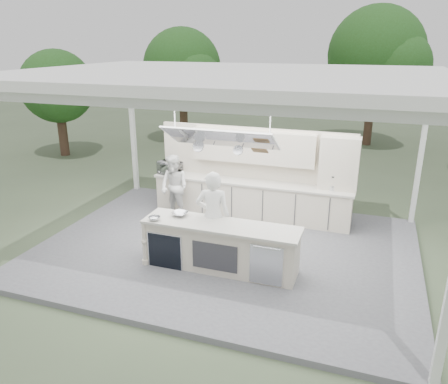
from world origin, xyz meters
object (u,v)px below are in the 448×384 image
at_px(head_chef, 213,217).
at_px(demo_island, 220,246).
at_px(sous_chef, 174,187).
at_px(back_counter, 251,199).

bearing_deg(head_chef, demo_island, 116.36).
bearing_deg(sous_chef, back_counter, 39.78).
distance_m(back_counter, sous_chef, 1.95).
distance_m(head_chef, sous_chef, 2.50).
xyz_separation_m(head_chef, sous_chef, (-1.72, 1.80, -0.13)).
bearing_deg(back_counter, sous_chef, -158.97).
relative_size(back_counter, sous_chef, 3.13).
relative_size(head_chef, sous_chef, 1.16).
xyz_separation_m(demo_island, sous_chef, (-1.98, 2.12, 0.34)).
distance_m(demo_island, head_chef, 0.62).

